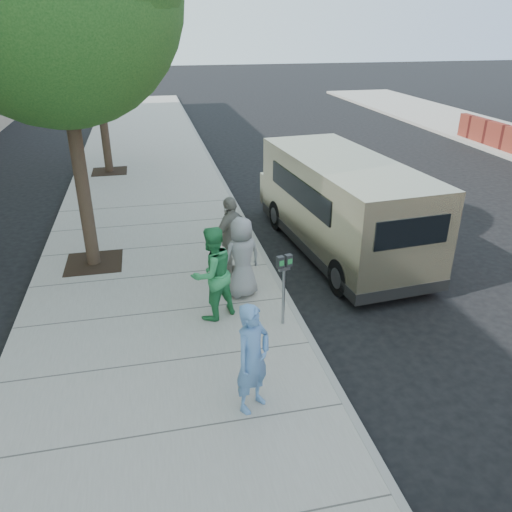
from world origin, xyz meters
The scene contains 10 objects.
ground centered at (0.00, 0.00, 0.00)m, with size 120.00×120.00×0.00m, color black.
sidewalk centered at (-1.00, 0.00, 0.07)m, with size 5.00×60.00×0.15m, color gray.
curb_face centered at (1.44, 0.00, 0.07)m, with size 0.12×60.00×0.16m, color gray.
tree_far centered at (-2.25, 10.00, 4.88)m, with size 3.92×3.80×6.49m.
parking_meter centered at (1.11, -0.84, 1.10)m, with size 0.28×0.16×1.31m.
van centered at (3.29, 2.23, 1.17)m, with size 2.48×6.09×2.21m.
person_officer centered at (0.17, -2.76, 0.95)m, with size 0.58×0.38×1.59m, color #5B8BC3.
person_green_shirt centered at (-0.03, -0.34, 1.00)m, with size 0.83×0.65×1.71m, color #309451.
person_gray_shirt centered at (0.62, 0.31, 0.94)m, with size 0.77×0.50×1.58m, color gray.
person_striped_polo centered at (0.58, 1.25, 0.99)m, with size 0.99×0.41×1.68m, color gray.
Camera 1 is at (-0.94, -7.99, 4.94)m, focal length 35.00 mm.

